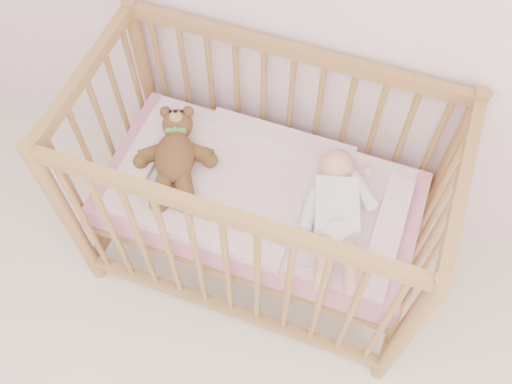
% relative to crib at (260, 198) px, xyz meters
% --- Properties ---
extents(crib, '(1.36, 0.76, 1.00)m').
position_rel_crib_xyz_m(crib, '(0.00, 0.00, 0.00)').
color(crib, '#9D7642').
rests_on(crib, floor).
extents(mattress, '(1.22, 0.62, 0.13)m').
position_rel_crib_xyz_m(mattress, '(0.00, 0.00, -0.01)').
color(mattress, '#CA7E9E').
rests_on(mattress, crib).
extents(blanket, '(1.10, 0.58, 0.06)m').
position_rel_crib_xyz_m(blanket, '(0.00, 0.00, 0.06)').
color(blanket, pink).
rests_on(blanket, mattress).
extents(baby, '(0.45, 0.66, 0.15)m').
position_rel_crib_xyz_m(baby, '(0.30, -0.02, 0.14)').
color(baby, white).
rests_on(baby, blanket).
extents(teddy_bear, '(0.49, 0.57, 0.13)m').
position_rel_crib_xyz_m(teddy_bear, '(-0.34, -0.02, 0.15)').
color(teddy_bear, brown).
rests_on(teddy_bear, blanket).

